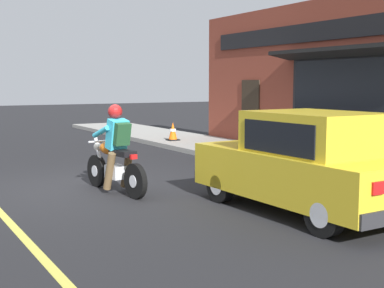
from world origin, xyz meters
TOP-DOWN VIEW (x-y plane):
  - ground_plane at (0.00, 0.00)m, footprint 80.00×80.00m
  - sidewalk_curb at (5.44, 3.00)m, footprint 2.60×22.00m
  - storefront_building at (6.97, 0.79)m, footprint 1.25×11.15m
  - motorcycle_with_rider at (0.34, -0.67)m, footprint 0.64×2.01m
  - car_hatchback at (2.30, -3.56)m, footprint 1.71×3.81m
  - trash_bin at (5.13, -1.16)m, footprint 0.56×0.56m
  - traffic_cone at (4.85, 5.58)m, footprint 0.36×0.36m

SIDE VIEW (x-z plane):
  - ground_plane at x=0.00m, z-range 0.00..0.00m
  - sidewalk_curb at x=5.44m, z-range 0.00..0.14m
  - traffic_cone at x=4.85m, z-range 0.13..0.73m
  - trash_bin at x=5.13m, z-range 0.15..1.13m
  - motorcycle_with_rider at x=0.34m, z-range -0.13..1.49m
  - car_hatchback at x=2.30m, z-range -0.02..1.55m
  - storefront_building at x=6.97m, z-range 0.01..4.21m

